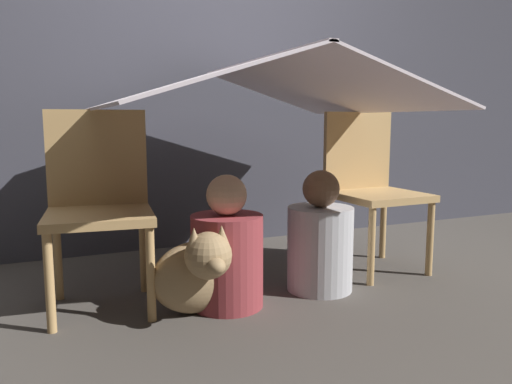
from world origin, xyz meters
The scene contains 8 objects.
ground_plane centered at (0.00, 0.00, 0.00)m, with size 8.80×8.80×0.00m, color #47423D.
wall_back centered at (0.00, 1.03, 1.25)m, with size 7.00×0.05×2.50m.
chair_left centered at (-0.71, 0.15, 0.47)m, with size 0.48×0.48×0.86m.
chair_right centered at (0.72, 0.15, 0.47)m, with size 0.44×0.44×0.86m.
sheet_canopy centered at (0.00, 0.07, 0.97)m, with size 1.44×1.32×0.23m.
person_front centered at (-0.21, -0.10, 0.24)m, with size 0.31×0.31×0.58m.
person_second centered at (0.27, -0.08, 0.24)m, with size 0.31×0.31×0.58m.
dog centered at (-0.35, -0.16, 0.19)m, with size 0.40×0.38×0.40m.
Camera 1 is at (-0.94, -2.08, 0.80)m, focal length 35.00 mm.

